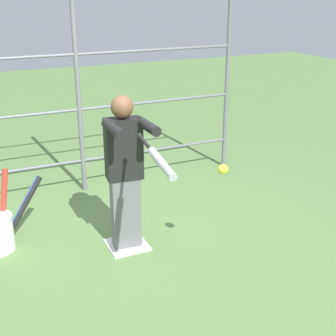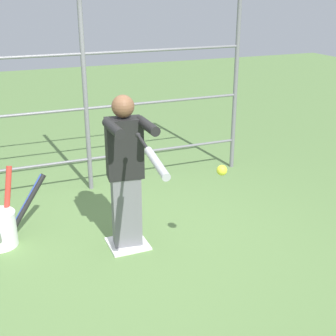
# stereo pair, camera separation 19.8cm
# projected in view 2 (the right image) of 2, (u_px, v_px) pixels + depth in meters

# --- Properties ---
(ground_plane) EXTENTS (24.00, 24.00, 0.00)m
(ground_plane) POSITION_uv_depth(u_px,v_px,m) (128.00, 245.00, 4.91)
(ground_plane) COLOR #608447
(home_plate) EXTENTS (0.40, 0.40, 0.02)m
(home_plate) POSITION_uv_depth(u_px,v_px,m) (128.00, 244.00, 4.90)
(home_plate) COLOR white
(home_plate) RESTS_ON ground
(fence_backstop) EXTENTS (4.37, 0.06, 2.87)m
(fence_backstop) POSITION_uv_depth(u_px,v_px,m) (84.00, 82.00, 5.77)
(fence_backstop) COLOR slate
(fence_backstop) RESTS_ON ground
(batter) EXTENTS (0.41, 0.57, 1.59)m
(batter) POSITION_uv_depth(u_px,v_px,m) (126.00, 169.00, 4.58)
(batter) COLOR slate
(batter) RESTS_ON ground
(baseball_bat_swinging) EXTENTS (0.13, 0.85, 0.13)m
(baseball_bat_swinging) POSITION_uv_depth(u_px,v_px,m) (154.00, 159.00, 3.64)
(baseball_bat_swinging) COLOR black
(softball_in_flight) EXTENTS (0.10, 0.10, 0.10)m
(softball_in_flight) POSITION_uv_depth(u_px,v_px,m) (222.00, 170.00, 4.15)
(softball_in_flight) COLOR yellow
(bat_bucket) EXTENTS (0.74, 0.93, 0.79)m
(bat_bucket) POSITION_uv_depth(u_px,v_px,m) (2.00, 226.00, 4.83)
(bat_bucket) COLOR white
(bat_bucket) RESTS_ON ground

